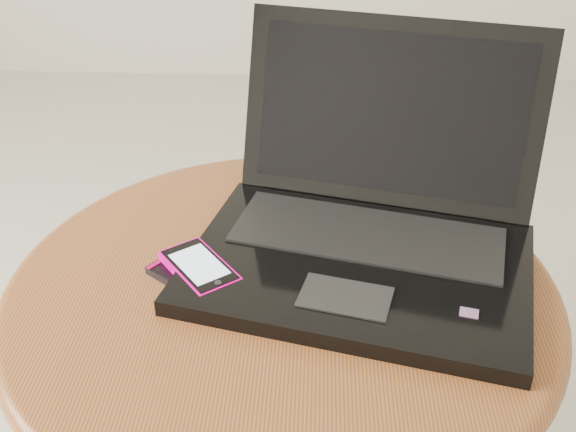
{
  "coord_description": "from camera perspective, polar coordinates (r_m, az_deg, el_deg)",
  "views": [
    {
      "loc": [
        0.05,
        -0.69,
        1.03
      ],
      "look_at": [
        0.02,
        0.02,
        0.58
      ],
      "focal_mm": 44.08,
      "sensor_mm": 36.0,
      "label": 1
    }
  ],
  "objects": [
    {
      "name": "phone_pink",
      "position": [
        0.83,
        -7.16,
        -4.2
      ],
      "size": [
        0.11,
        0.12,
        0.01
      ],
      "color": "#EE0393",
      "rests_on": "phone_black"
    },
    {
      "name": "table",
      "position": [
        0.91,
        -0.51,
        -10.83
      ],
      "size": [
        0.66,
        0.66,
        0.52
      ],
      "color": "brown",
      "rests_on": "ground"
    },
    {
      "name": "phone_black",
      "position": [
        0.84,
        -7.49,
        -4.91
      ],
      "size": [
        0.12,
        0.11,
        0.01
      ],
      "color": "black",
      "rests_on": "table"
    },
    {
      "name": "laptop",
      "position": [
        0.86,
        6.47,
        -0.3
      ],
      "size": [
        0.46,
        0.43,
        0.25
      ],
      "color": "black",
      "rests_on": "table"
    }
  ]
}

